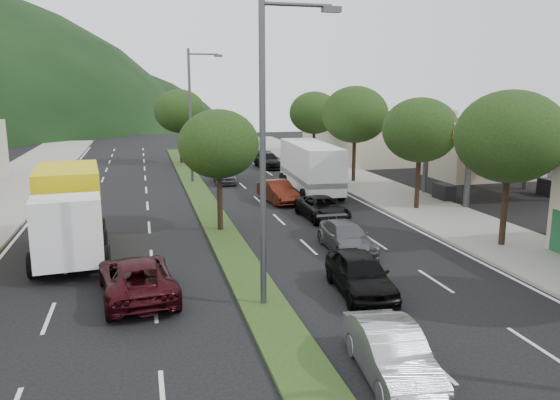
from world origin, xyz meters
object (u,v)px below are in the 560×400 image
object	(u,v)px
tree_med_far	(180,111)
car_queue_f	(268,160)
tree_r_c	(420,130)
sedan_silver	(391,353)
tree_r_b	(510,137)
streetlight_near	(269,138)
car_queue_a	(360,274)
motorhome	(310,167)
suv_maroon	(137,277)
car_queue_d	(322,208)
car_queue_c	(278,192)
streetlight_mid	(193,109)
tree_med_near	(219,144)
car_queue_b	(346,237)
car_queue_e	(224,175)
tree_r_e	(314,113)
tree_r_d	(355,115)
box_truck	(69,215)

from	to	relation	value
tree_med_far	car_queue_f	size ratio (longest dim) A/B	1.48
tree_r_c	sedan_silver	size ratio (longest dim) A/B	1.57
tree_r_b	streetlight_near	size ratio (longest dim) A/B	0.69
sedan_silver	car_queue_a	size ratio (longest dim) A/B	0.95
streetlight_near	motorhome	size ratio (longest dim) A/B	1.11
suv_maroon	car_queue_d	world-z (taller)	suv_maroon
tree_r_b	car_queue_d	xyz separation A→B (m)	(-6.14, 7.28, -4.42)
tree_med_far	car_queue_c	bearing A→B (deg)	-76.92
car_queue_d	tree_med_far	bearing A→B (deg)	100.98
streetlight_near	sedan_silver	world-z (taller)	streetlight_near
tree_med_far	streetlight_mid	bearing A→B (deg)	-88.93
sedan_silver	tree_med_far	bearing A→B (deg)	98.37
tree_med_near	streetlight_near	bearing A→B (deg)	-88.82
car_queue_c	motorhome	xyz separation A→B (m)	(3.02, 2.78, 1.12)
tree_med_far	motorhome	distance (m)	18.84
sedan_silver	suv_maroon	bearing A→B (deg)	135.98
car_queue_c	car_queue_b	bearing A→B (deg)	-95.08
streetlight_near	streetlight_mid	bearing A→B (deg)	90.00
car_queue_b	tree_med_far	bearing A→B (deg)	100.37
tree_r_c	tree_med_near	distance (m)	12.17
tree_med_near	tree_r_c	bearing A→B (deg)	9.46
streetlight_near	car_queue_d	bearing A→B (deg)	63.36
tree_med_near	car_queue_e	distance (m)	14.94
tree_r_c	motorhome	xyz separation A→B (m)	(-4.40, 7.06, -2.94)
sedan_silver	suv_maroon	xyz separation A→B (m)	(-6.13, 7.18, 0.03)
tree_r_e	car_queue_d	world-z (taller)	tree_r_e
tree_r_b	tree_r_e	xyz separation A→B (m)	(0.00, 28.00, -0.14)
tree_r_b	streetlight_mid	bearing A→B (deg)	119.32
streetlight_near	car_queue_b	bearing A→B (deg)	48.00
tree_r_c	car_queue_d	bearing A→B (deg)	-173.31
suv_maroon	car_queue_d	size ratio (longest dim) A/B	1.15
car_queue_c	motorhome	size ratio (longest dim) A/B	0.47
tree_r_e	tree_med_far	world-z (taller)	tree_med_far
tree_r_d	streetlight_near	world-z (taller)	streetlight_near
car_queue_a	car_queue_e	size ratio (longest dim) A/B	1.12
car_queue_b	motorhome	xyz separation A→B (m)	(2.64, 13.78, 1.18)
tree_r_c	car_queue_d	size ratio (longest dim) A/B	1.45
tree_med_near	car_queue_c	bearing A→B (deg)	53.88
sedan_silver	car_queue_c	xyz separation A→B (m)	(2.52, 21.58, 0.01)
car_queue_e	streetlight_mid	bearing A→B (deg)	164.07
tree_r_e	motorhome	xyz separation A→B (m)	(-4.40, -12.94, -3.08)
car_queue_f	car_queue_e	bearing A→B (deg)	-125.48
tree_med_near	car_queue_d	size ratio (longest dim) A/B	1.35
car_queue_a	car_queue_e	distance (m)	24.01
tree_r_d	sedan_silver	xyz separation A→B (m)	(-9.94, -27.30, -4.50)
sedan_silver	box_truck	xyz separation A→B (m)	(-8.92, 13.13, 1.07)
tree_med_far	car_queue_b	xyz separation A→B (m)	(4.96, -30.72, -4.38)
tree_r_d	motorhome	size ratio (longest dim) A/B	0.80
tree_r_e	streetlight_mid	xyz separation A→B (m)	(-11.79, -7.00, 0.69)
tree_med_far	car_queue_f	distance (m)	9.72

